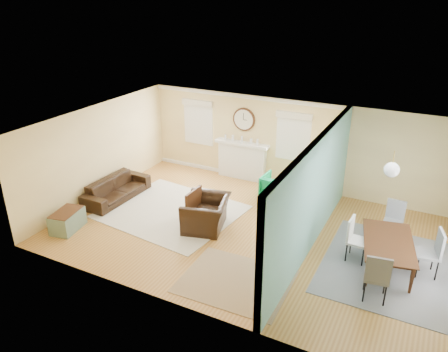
# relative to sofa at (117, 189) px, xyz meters

# --- Properties ---
(floor) EXTENTS (9.00, 9.00, 0.00)m
(floor) POSITION_rel_sofa_xyz_m (3.99, 0.02, -0.30)
(floor) COLOR #A1672C
(floor) RESTS_ON ground
(wall_back) EXTENTS (9.00, 0.02, 2.60)m
(wall_back) POSITION_rel_sofa_xyz_m (3.99, 3.02, 1.00)
(wall_back) COLOR tan
(wall_back) RESTS_ON ground
(wall_front) EXTENTS (9.00, 0.02, 2.60)m
(wall_front) POSITION_rel_sofa_xyz_m (3.99, -2.98, 1.00)
(wall_front) COLOR tan
(wall_front) RESTS_ON ground
(wall_left) EXTENTS (0.02, 6.00, 2.60)m
(wall_left) POSITION_rel_sofa_xyz_m (-0.51, 0.02, 1.00)
(wall_left) COLOR tan
(wall_left) RESTS_ON ground
(ceiling) EXTENTS (9.00, 6.00, 0.02)m
(ceiling) POSITION_rel_sofa_xyz_m (3.99, 0.02, 2.30)
(ceiling) COLOR white
(ceiling) RESTS_ON wall_back
(partition) EXTENTS (0.17, 6.00, 2.60)m
(partition) POSITION_rel_sofa_xyz_m (5.50, 0.30, 1.06)
(partition) COLOR tan
(partition) RESTS_ON ground
(fireplace) EXTENTS (1.70, 0.30, 1.17)m
(fireplace) POSITION_rel_sofa_xyz_m (2.49, 2.90, 0.30)
(fireplace) COLOR white
(fireplace) RESTS_ON ground
(wall_clock) EXTENTS (0.70, 0.07, 0.70)m
(wall_clock) POSITION_rel_sofa_xyz_m (2.49, 2.98, 1.55)
(wall_clock) COLOR #432212
(wall_clock) RESTS_ON wall_back
(window_left) EXTENTS (1.05, 0.13, 1.42)m
(window_left) POSITION_rel_sofa_xyz_m (0.94, 2.97, 1.36)
(window_left) COLOR white
(window_left) RESTS_ON wall_back
(window_right) EXTENTS (1.05, 0.13, 1.42)m
(window_right) POSITION_rel_sofa_xyz_m (4.04, 2.97, 1.36)
(window_right) COLOR white
(window_right) RESTS_ON wall_back
(pendant) EXTENTS (0.30, 0.30, 0.55)m
(pendant) POSITION_rel_sofa_xyz_m (6.99, 0.02, 1.90)
(pendant) COLOR gold
(pendant) RESTS_ON ceiling
(rug_cream) EXTENTS (3.60, 3.21, 0.02)m
(rug_cream) POSITION_rel_sofa_xyz_m (1.78, 0.03, -0.29)
(rug_cream) COLOR beige
(rug_cream) RESTS_ON floor
(rug_jute) EXTENTS (2.19, 1.81, 0.01)m
(rug_jute) POSITION_rel_sofa_xyz_m (4.57, -1.87, -0.30)
(rug_jute) COLOR tan
(rug_jute) RESTS_ON floor
(rug_grey) EXTENTS (2.54, 3.18, 0.01)m
(rug_grey) POSITION_rel_sofa_xyz_m (7.20, 0.03, -0.29)
(rug_grey) COLOR slate
(rug_grey) RESTS_ON floor
(sofa) EXTENTS (0.86, 2.08, 0.60)m
(sofa) POSITION_rel_sofa_xyz_m (0.00, 0.00, 0.00)
(sofa) COLOR black
(sofa) RESTS_ON floor
(eames_chair) EXTENTS (1.31, 1.42, 0.77)m
(eames_chair) POSITION_rel_sofa_xyz_m (3.00, -0.25, 0.08)
(eames_chair) COLOR black
(eames_chair) RESTS_ON floor
(green_chair) EXTENTS (0.78, 0.80, 0.69)m
(green_chair) POSITION_rel_sofa_xyz_m (3.93, 2.05, 0.04)
(green_chair) COLOR #007146
(green_chair) RESTS_ON floor
(trunk) EXTENTS (0.67, 0.93, 0.49)m
(trunk) POSITION_rel_sofa_xyz_m (0.03, -1.86, -0.06)
(trunk) COLOR slate
(trunk) RESTS_ON floor
(credenza) EXTENTS (0.55, 1.61, 0.80)m
(credenza) POSITION_rel_sofa_xyz_m (5.16, 1.62, 0.10)
(credenza) COLOR #9B6B3C
(credenza) RESTS_ON floor
(tv) EXTENTS (0.28, 1.09, 0.62)m
(tv) POSITION_rel_sofa_xyz_m (5.14, 1.62, 0.81)
(tv) COLOR black
(tv) RESTS_ON credenza
(garden_stool) EXTENTS (0.31, 0.31, 0.46)m
(garden_stool) POSITION_rel_sofa_xyz_m (5.09, 0.57, -0.07)
(garden_stool) COLOR white
(garden_stool) RESTS_ON floor
(potted_plant) EXTENTS (0.45, 0.42, 0.41)m
(potted_plant) POSITION_rel_sofa_xyz_m (5.09, 0.57, 0.36)
(potted_plant) COLOR #337F33
(potted_plant) RESTS_ON garden_stool
(dining_table) EXTENTS (1.32, 1.94, 0.62)m
(dining_table) POSITION_rel_sofa_xyz_m (7.20, 0.03, 0.01)
(dining_table) COLOR #432212
(dining_table) RESTS_ON floor
(dining_chair_n) EXTENTS (0.44, 0.44, 0.95)m
(dining_chair_n) POSITION_rel_sofa_xyz_m (7.11, 1.22, 0.26)
(dining_chair_n) COLOR slate
(dining_chair_n) RESTS_ON floor
(dining_chair_s) EXTENTS (0.52, 0.52, 1.03)m
(dining_chair_s) POSITION_rel_sofa_xyz_m (7.12, -1.13, 0.31)
(dining_chair_s) COLOR slate
(dining_chair_s) RESTS_ON floor
(dining_chair_w) EXTENTS (0.45, 0.45, 0.98)m
(dining_chair_w) POSITION_rel_sofa_xyz_m (6.56, 0.01, 0.27)
(dining_chair_w) COLOR white
(dining_chair_w) RESTS_ON floor
(dining_chair_e) EXTENTS (0.56, 0.56, 1.03)m
(dining_chair_e) POSITION_rel_sofa_xyz_m (7.91, 0.12, 0.31)
(dining_chair_e) COLOR slate
(dining_chair_e) RESTS_ON floor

